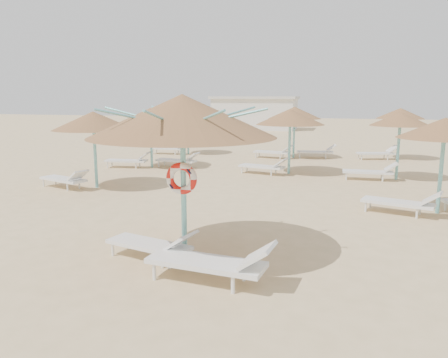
# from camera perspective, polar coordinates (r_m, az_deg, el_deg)

# --- Properties ---
(ground) EXTENTS (120.00, 120.00, 0.00)m
(ground) POSITION_cam_1_polar(r_m,az_deg,el_deg) (9.30, -3.80, -9.59)
(ground) COLOR #DAB685
(ground) RESTS_ON ground
(main_palapa) EXTENTS (3.65, 3.65, 3.27)m
(main_palapa) POSITION_cam_1_polar(r_m,az_deg,el_deg) (8.48, -5.47, 8.15)
(main_palapa) COLOR #70C1C3
(main_palapa) RESTS_ON ground
(lounger_main_a) EXTENTS (2.02, 1.03, 0.70)m
(lounger_main_a) POSITION_cam_1_polar(r_m,az_deg,el_deg) (8.88, -9.15, -8.39)
(lounger_main_a) COLOR white
(lounger_main_a) RESTS_ON ground
(lounger_main_b) EXTENTS (2.32, 0.90, 0.82)m
(lounger_main_b) POSITION_cam_1_polar(r_m,az_deg,el_deg) (7.73, -1.32, -10.75)
(lounger_main_b) COLOR white
(lounger_main_b) RESTS_ON ground
(palapa_field) EXTENTS (20.62, 13.62, 2.72)m
(palapa_field) POSITION_cam_1_polar(r_m,az_deg,el_deg) (18.25, 14.11, 7.52)
(palapa_field) COLOR #70C1C3
(palapa_field) RESTS_ON ground
(service_hut) EXTENTS (8.40, 4.40, 3.25)m
(service_hut) POSITION_cam_1_polar(r_m,az_deg,el_deg) (44.15, 4.06, 8.63)
(service_hut) COLOR silver
(service_hut) RESTS_ON ground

